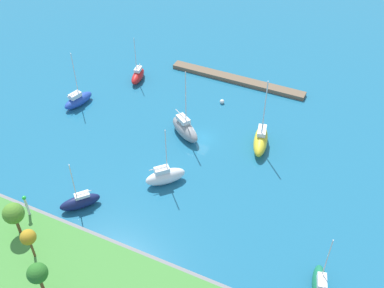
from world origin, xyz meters
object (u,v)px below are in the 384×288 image
Objects in this scene: sailboat_white_outer_mooring at (165,176)px; sailboat_green_along_channel at (320,285)px; mooring_buoy_white at (222,102)px; park_tree_mideast at (28,238)px; sailboat_gray_lone_south at (185,129)px; park_tree_center at (14,214)px; park_tree_east at (38,274)px; sailboat_yellow_by_breakwater at (261,140)px; pier_dock at (237,80)px; sailboat_navy_center_basin at (80,202)px; harbor_beacon at (26,204)px; sailboat_red_far_south at (138,76)px; sailboat_blue_lone_north at (78,100)px.

sailboat_green_along_channel is (-25.57, 8.48, -0.07)m from sailboat_white_outer_mooring.
park_tree_mideast is at bearing 78.97° from mooring_buoy_white.
park_tree_center is at bearing -77.19° from sailboat_gray_lone_south.
sailboat_yellow_by_breakwater is (-14.40, -37.48, -3.49)m from park_tree_east.
mooring_buoy_white is (-2.11, -11.48, -1.14)m from sailboat_gray_lone_south.
sailboat_gray_lone_south is (1.94, 19.63, 1.15)m from pier_dock.
sailboat_green_along_channel is at bearing 133.11° from sailboat_navy_center_basin.
sailboat_white_outer_mooring reaches higher than harbor_beacon.
sailboat_yellow_by_breakwater is at bearing 122.19° from pier_dock.
park_tree_east is at bearing 101.82° from sailboat_green_along_channel.
sailboat_yellow_by_breakwater is (-10.35, -14.12, 0.08)m from sailboat_white_outer_mooring.
sailboat_white_outer_mooring is at bearing 90.45° from pier_dock.
park_tree_mideast is 0.57× the size of sailboat_navy_center_basin.
sailboat_yellow_by_breakwater is (-28.56, 8.80, 0.32)m from sailboat_red_far_south.
park_tree_center is at bearing 107.62° from harbor_beacon.
park_tree_mideast is at bearing -42.23° from sailboat_yellow_by_breakwater.
mooring_buoy_white is (-0.17, 8.16, 0.01)m from pier_dock.
park_tree_center is at bearing -171.70° from sailboat_white_outer_mooring.
sailboat_gray_lone_south reaches higher than sailboat_white_outer_mooring.
harbor_beacon is at bearing 83.99° from sailboat_green_along_channel.
sailboat_gray_lone_south is (-16.02, 11.60, 0.44)m from sailboat_red_far_south.
sailboat_red_far_south reaches higher than park_tree_mideast.
pier_dock is at bearing -104.40° from park_tree_center.
sailboat_yellow_by_breakwater is at bearing 61.37° from sailboat_red_far_south.
sailboat_yellow_by_breakwater is 1.37× the size of sailboat_green_along_channel.
harbor_beacon is 7.32m from sailboat_navy_center_basin.
sailboat_blue_lone_north is at bearing -68.03° from harbor_beacon.
sailboat_navy_center_basin is (-3.95, -7.98, -3.84)m from park_tree_center.
park_tree_mideast is 5.85× the size of mooring_buoy_white.
sailboat_white_outer_mooring is at bearing -99.83° from park_tree_east.
park_tree_mideast is 34.77m from sailboat_blue_lone_north.
sailboat_blue_lone_north is (15.23, -20.60, 0.04)m from sailboat_navy_center_basin.
park_tree_mideast is at bearing -68.44° from sailboat_gray_lone_south.
sailboat_yellow_by_breakwater is 15.97× the size of mooring_buoy_white.
sailboat_blue_lone_north reaches higher than mooring_buoy_white.
sailboat_gray_lone_south is (-21.80, -0.30, 0.42)m from sailboat_blue_lone_north.
sailboat_navy_center_basin reaches higher than park_tree_east.
sailboat_gray_lone_south is at bearing 84.36° from pier_dock.
sailboat_yellow_by_breakwater reaches higher than harbor_beacon.
sailboat_gray_lone_south is 11.72m from mooring_buoy_white.
sailboat_red_far_south is (14.16, -46.28, -3.81)m from park_tree_east.
sailboat_red_far_south is 19.78m from sailboat_gray_lone_south.
mooring_buoy_white is (-3.98, -46.16, -4.51)m from park_tree_east.
sailboat_blue_lone_north is at bearing -37.39° from sailboat_red_far_south.
harbor_beacon is 0.72× the size of park_tree_center.
park_tree_east is (3.80, 54.32, 4.52)m from pier_dock.
sailboat_yellow_by_breakwater is (-23.06, -31.69, -3.51)m from park_tree_center.
park_tree_center is 0.54× the size of sailboat_green_along_channel.
harbor_beacon is 0.44× the size of sailboat_navy_center_basin.
sailboat_yellow_by_breakwater reaches higher than sailboat_white_outer_mooring.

